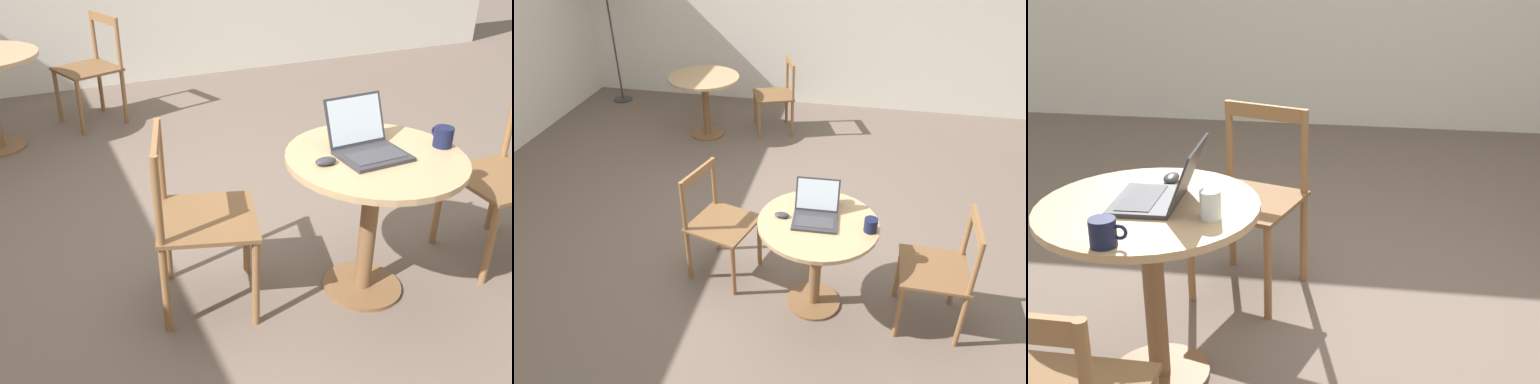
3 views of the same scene
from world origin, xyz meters
The scene contains 11 objects.
ground_plane centered at (0.00, 0.00, 0.00)m, with size 16.00×16.00×0.00m, color #66564C.
wall_side centered at (3.23, 0.00, 1.35)m, with size 0.06×9.40×2.70m.
cafe_table_near centered at (-0.67, -0.52, 0.59)m, with size 0.83×0.83×0.74m.
cafe_table_mid centered at (1.95, 1.13, 0.59)m, with size 0.83×0.83×0.74m.
chair_near_back centered at (-0.44, 0.26, 0.46)m, with size 0.57×0.57×0.89m.
chair_near_front centered at (-0.69, -1.37, 0.46)m, with size 0.46×0.46×0.89m.
chair_mid_front centered at (2.24, 0.32, 0.46)m, with size 0.58×0.58×0.89m.
laptop centered at (-0.63, -0.50, 0.79)m, with size 0.33×0.31×0.23m.
mouse centered at (-0.66, -0.27, 0.76)m, with size 0.06×0.10×0.03m.
mug centered at (-0.70, -0.87, 0.79)m, with size 0.13×0.09×0.09m.
drinking_glass centered at (-0.42, -0.60, 0.79)m, with size 0.08×0.08×0.10m.
Camera 2 is at (-3.42, -0.75, 2.72)m, focal length 35.00 mm.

